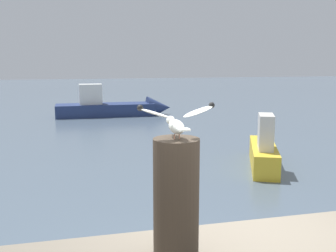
{
  "coord_description": "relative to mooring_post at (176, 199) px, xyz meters",
  "views": [
    {
      "loc": [
        -1.41,
        -3.11,
        2.82
      ],
      "look_at": [
        -0.71,
        -0.25,
        2.32
      ],
      "focal_mm": 41.59,
      "sensor_mm": 36.0,
      "label": 1
    }
  ],
  "objects": [
    {
      "name": "seagull",
      "position": [
        -0.0,
        0.0,
        0.58
      ],
      "size": [
        0.57,
        0.39,
        0.25
      ],
      "color": "tan",
      "rests_on": "mooring_post"
    },
    {
      "name": "boat_yellow",
      "position": [
        4.23,
        6.72,
        -1.39
      ],
      "size": [
        1.81,
        3.13,
        1.49
      ],
      "color": "yellow",
      "rests_on": "ground_plane"
    },
    {
      "name": "mooring_post",
      "position": [
        0.0,
        0.0,
        0.0
      ],
      "size": [
        0.34,
        0.34,
        0.9
      ],
      "primitive_type": "cylinder",
      "color": "#382D23",
      "rests_on": "harbor_quay"
    },
    {
      "name": "boat_navy",
      "position": [
        1.56,
        17.53,
        -1.39
      ],
      "size": [
        5.93,
        1.4,
        1.92
      ],
      "color": "navy",
      "rests_on": "ground_plane"
    }
  ]
}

